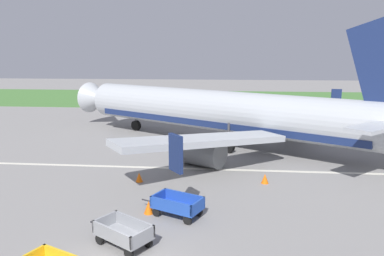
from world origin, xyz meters
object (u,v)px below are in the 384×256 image
(traffic_cone_near_plane, at_px, (265,179))
(traffic_cone_mid_apron, at_px, (149,207))
(baggage_cart_third_in_row, at_px, (177,205))
(baggage_cart_second_in_row, at_px, (123,233))
(airplane, at_px, (227,113))
(traffic_cone_by_carts, at_px, (139,177))

(traffic_cone_near_plane, xyz_separation_m, traffic_cone_mid_apron, (-6.58, -5.23, 0.02))
(traffic_cone_near_plane, relative_size, traffic_cone_mid_apron, 0.93)
(baggage_cart_third_in_row, bearing_deg, traffic_cone_near_plane, 47.07)
(baggage_cart_second_in_row, bearing_deg, traffic_cone_near_plane, 50.89)
(airplane, xyz_separation_m, baggage_cart_second_in_row, (-4.50, -18.67, -2.45))
(traffic_cone_mid_apron, bearing_deg, airplane, 75.06)
(baggage_cart_second_in_row, distance_m, traffic_cone_by_carts, 8.24)
(traffic_cone_near_plane, bearing_deg, baggage_cart_third_in_row, -132.93)
(airplane, relative_size, baggage_cart_second_in_row, 10.08)
(airplane, bearing_deg, traffic_cone_by_carts, -118.56)
(baggage_cart_second_in_row, distance_m, traffic_cone_near_plane, 11.10)
(baggage_cart_third_in_row, relative_size, traffic_cone_mid_apron, 5.12)
(traffic_cone_near_plane, bearing_deg, traffic_cone_by_carts, -176.81)
(baggage_cart_second_in_row, xyz_separation_m, baggage_cart_third_in_row, (1.96, 3.19, 0.00))
(traffic_cone_by_carts, bearing_deg, baggage_cart_second_in_row, -81.44)
(traffic_cone_mid_apron, height_order, traffic_cone_by_carts, traffic_cone_mid_apron)
(airplane, height_order, traffic_cone_mid_apron, airplane)
(airplane, xyz_separation_m, traffic_cone_mid_apron, (-4.08, -15.29, -2.71))
(baggage_cart_second_in_row, xyz_separation_m, traffic_cone_near_plane, (7.00, 8.61, -0.28))
(baggage_cart_third_in_row, bearing_deg, baggage_cart_second_in_row, -121.58)
(airplane, height_order, traffic_cone_near_plane, airplane)
(airplane, distance_m, traffic_cone_near_plane, 10.72)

